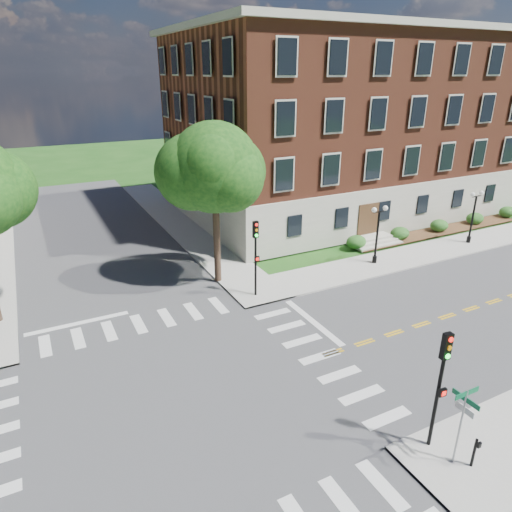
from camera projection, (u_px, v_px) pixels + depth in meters
name	position (u px, v px, depth m)	size (l,w,h in m)	color
ground	(179.00, 402.00, 19.43)	(160.00, 160.00, 0.00)	#1A4B15
road_ew	(179.00, 402.00, 19.42)	(90.00, 12.00, 0.01)	#3D3D3F
road_ns	(179.00, 401.00, 19.42)	(12.00, 90.00, 0.01)	#3D3D3F
sidewalk_ne	(297.00, 237.00, 38.57)	(34.00, 34.00, 0.12)	#9E9B93
crosswalk_east	(320.00, 357.00, 22.46)	(2.20, 10.20, 0.02)	silver
stop_bar_east	(313.00, 322.00, 25.61)	(0.40, 5.50, 0.00)	silver
main_building	(339.00, 123.00, 44.54)	(30.60, 22.40, 16.50)	#ABA897
shrub_row	(438.00, 233.00, 39.71)	(18.00, 2.00, 1.30)	#1C511B
tree_d	(214.00, 168.00, 27.65)	(5.58, 5.58, 10.31)	#301F18
traffic_signal_se	(441.00, 377.00, 15.90)	(0.34, 0.38, 4.80)	black
traffic_signal_ne	(256.00, 249.00, 27.29)	(0.33, 0.36, 4.80)	black
twin_lamp_west	(377.00, 231.00, 32.34)	(1.36, 0.36, 4.23)	black
twin_lamp_east	(473.00, 214.00, 36.27)	(1.36, 0.36, 4.23)	black
street_sign_pole	(463.00, 413.00, 15.48)	(1.10, 1.10, 3.10)	gray
push_button_post	(475.00, 451.00, 15.86)	(0.14, 0.21, 1.20)	black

